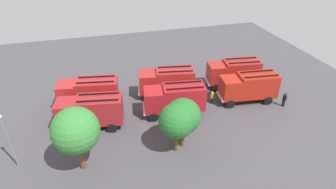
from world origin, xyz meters
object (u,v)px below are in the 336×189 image
Objects in this scene: firefighter_2 at (212,97)px; fire_truck_2 at (89,92)px; fire_truck_0 at (234,72)px; fire_truck_3 at (249,86)px; lamppost at (8,137)px; fire_truck_1 at (167,81)px; firefighter_0 at (223,70)px; firefighter_1 at (284,99)px; tree_2 at (76,131)px; fire_truck_5 at (90,111)px; tree_0 at (183,116)px; traffic_cone_0 at (232,76)px; tree_1 at (177,121)px; fire_truck_4 at (175,98)px.

fire_truck_2 is at bearing 34.23° from firefighter_2.
fire_truck_3 is (-0.01, 4.09, 0.00)m from fire_truck_0.
lamppost reaches higher than fire_truck_0.
fire_truck_1 is 1.01× the size of fire_truck_3.
firefighter_0 is 28.81m from lamppost.
fire_truck_3 is at bearing 166.91° from fire_truck_1.
fire_truck_2 is 19.68m from fire_truck_3.
firefighter_1 is 1.11× the size of firefighter_2.
firefighter_2 is 17.59m from tree_2.
fire_truck_3 is 7.24m from firefighter_0.
firefighter_0 is at bearing -149.36° from fire_truck_5.
tree_0 is at bearing 35.17° from fire_truck_3.
firefighter_1 is 8.87m from traffic_cone_0.
fire_truck_1 is 14.75m from firefighter_1.
firefighter_1 reaches higher than firefighter_2.
firefighter_0 is 0.31× the size of tree_1.
fire_truck_2 is 1.40× the size of tree_1.
tree_2 is at bearing 163.05° from lamppost.
tree_1 reaches higher than fire_truck_3.
fire_truck_4 and fire_truck_5 have the same top height.
fire_truck_1 is 1.16× the size of tree_2.
tree_1 is at bearing 137.41° from fire_truck_2.
fire_truck_2 is 4.12× the size of firefighter_1.
fire_truck_0 is at bearing 62.13° from traffic_cone_0.
tree_2 reaches higher than firefighter_0.
firefighter_2 is (-5.13, -0.89, -1.24)m from fire_truck_4.
fire_truck_2 is 1.38× the size of tree_0.
tree_1 is at bearing 151.91° from fire_truck_5.
fire_truck_0 is 0.99× the size of fire_truck_2.
fire_truck_5 is 8.30m from lamppost.
traffic_cone_0 is at bearing -93.31° from fire_truck_3.
tree_2 is (1.08, 10.15, 2.19)m from fire_truck_2.
fire_truck_5 is 1.28× the size of lamppost.
fire_truck_4 is at bearing 30.38° from traffic_cone_0.
tree_2 is (24.12, 3.91, 3.31)m from firefighter_1.
firefighter_0 is 7.93m from firefighter_2.
firefighter_2 is at bearing 44.37° from fire_truck_0.
firefighter_1 is at bearing -153.26° from firefighter_2.
tree_1 is at bearing 44.90° from traffic_cone_0.
firefighter_2 is at bearing -1.90° from fire_truck_3.
tree_2 is at bearing 93.59° from fire_truck_2.
fire_truck_5 is at bearing -33.00° from tree_0.
fire_truck_0 is at bearing -161.95° from lamppost.
tree_0 is at bearing -148.00° from tree_1.
firefighter_0 is at bearing -130.31° from tree_1.
fire_truck_5 is 21.32m from traffic_cone_0.
firefighter_1 is at bearing -21.40° from firefighter_0.
tree_1 is 9.01m from tree_2.
fire_truck_3 is 1.15× the size of tree_2.
fire_truck_5 is 23.13m from firefighter_1.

